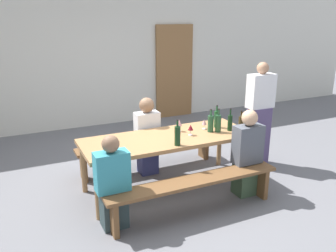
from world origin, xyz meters
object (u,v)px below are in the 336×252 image
at_px(wine_glass_1, 179,123).
at_px(seated_guest_near_0, 113,185).
at_px(wine_bottle_0, 241,124).
at_px(wine_glass_0, 204,123).
at_px(bench_far, 148,146).
at_px(wine_bottle_5, 217,119).
at_px(wine_bottle_4, 218,123).
at_px(seated_guest_far_0, 147,137).
at_px(bench_near, 194,186).
at_px(standing_host, 259,117).
at_px(wine_bottle_2, 230,122).
at_px(wine_bottle_3, 211,123).
at_px(tasting_table, 168,142).
at_px(wine_bottle_1, 177,135).
at_px(wooden_door, 174,72).
at_px(seated_guest_near_1, 247,155).
at_px(wine_glass_2, 191,128).

height_order(wine_glass_1, seated_guest_near_0, seated_guest_near_0).
distance_m(wine_bottle_0, wine_glass_0, 0.52).
relative_size(bench_far, wine_bottle_5, 6.78).
relative_size(wine_bottle_4, seated_guest_far_0, 0.28).
relative_size(bench_near, standing_host, 1.35).
height_order(wine_bottle_2, standing_host, standing_host).
bearing_deg(wine_bottle_3, wine_bottle_4, -25.35).
relative_size(tasting_table, wine_bottle_5, 7.09).
distance_m(wine_bottle_0, wine_glass_1, 0.84).
bearing_deg(wine_bottle_1, wine_bottle_0, 2.83).
xyz_separation_m(wine_bottle_0, wine_bottle_1, (-0.99, -0.05, 0.00)).
bearing_deg(seated_guest_near_0, wooden_door, -34.42).
bearing_deg(wine_glass_1, wine_bottle_5, -5.75).
bearing_deg(wine_bottle_2, wine_bottle_0, -69.43).
height_order(wine_bottle_3, seated_guest_near_1, seated_guest_near_1).
bearing_deg(wine_bottle_2, standing_host, 20.23).
distance_m(bench_near, wine_bottle_3, 1.05).
bearing_deg(wine_bottle_1, seated_guest_near_1, -15.33).
height_order(bench_near, wine_glass_2, wine_glass_2).
height_order(wine_glass_0, standing_host, standing_host).
relative_size(wooden_door, seated_guest_near_1, 1.81).
xyz_separation_m(wooden_door, wine_bottle_1, (-1.72, -3.61, -0.17)).
xyz_separation_m(tasting_table, wine_bottle_2, (0.90, -0.12, 0.19)).
relative_size(seated_guest_far_0, standing_host, 0.71).
distance_m(wine_bottle_2, wine_glass_2, 0.60).
height_order(tasting_table, wine_glass_2, wine_glass_2).
xyz_separation_m(wine_bottle_0, wine_glass_0, (-0.35, 0.38, -0.03)).
distance_m(wine_bottle_0, wine_bottle_5, 0.40).
relative_size(wine_bottle_5, wine_glass_1, 1.94).
bearing_deg(wine_bottle_0, seated_guest_far_0, 139.50).
height_order(seated_guest_near_0, standing_host, standing_host).
bearing_deg(wine_glass_2, wine_bottle_1, -140.88).
distance_m(bench_far, wine_bottle_4, 1.22).
relative_size(bench_near, wine_bottle_5, 6.78).
xyz_separation_m(wooden_door, tasting_table, (-1.69, -3.27, -0.37)).
height_order(wine_bottle_0, seated_guest_far_0, seated_guest_far_0).
bearing_deg(wine_glass_1, seated_guest_far_0, 124.72).
bearing_deg(seated_guest_far_0, wine_bottle_4, 48.73).
height_order(wooden_door, tasting_table, wooden_door).
bearing_deg(wine_bottle_4, seated_guest_near_0, -163.82).
relative_size(wooden_door, standing_host, 1.28).
height_order(wine_glass_0, seated_guest_far_0, seated_guest_far_0).
distance_m(seated_guest_near_0, seated_guest_far_0, 1.47).
height_order(tasting_table, bench_near, tasting_table).
height_order(wine_bottle_4, seated_guest_near_0, seated_guest_near_0).
xyz_separation_m(wine_glass_1, standing_host, (1.38, 0.00, -0.08)).
xyz_separation_m(wine_bottle_0, wine_glass_2, (-0.66, 0.22, -0.02)).
xyz_separation_m(tasting_table, standing_host, (1.62, 0.14, 0.10)).
bearing_deg(wine_bottle_5, bench_near, -134.63).
height_order(wine_bottle_4, seated_guest_far_0, seated_guest_far_0).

